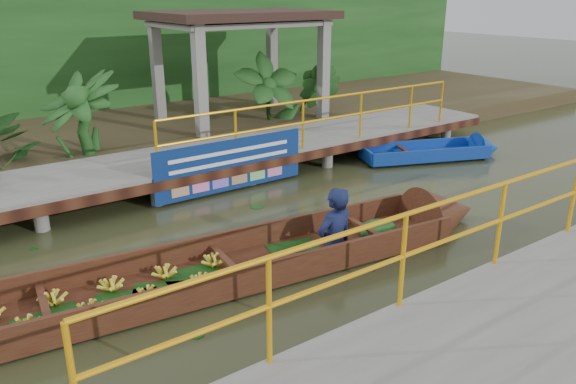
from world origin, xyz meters
TOP-DOWN VIEW (x-y plane):
  - ground at (0.00, 0.00)m, footprint 80.00×80.00m
  - land_strip at (0.00, 7.50)m, footprint 30.00×8.00m
  - far_dock at (0.02, 3.43)m, footprint 16.00×2.06m
  - pavilion at (3.00, 6.30)m, footprint 4.40×3.00m
  - foliage_backdrop at (0.00, 10.00)m, footprint 30.00×0.80m
  - vendor_boat at (-2.25, -0.38)m, footprint 11.41×2.42m
  - moored_blue_boat at (5.91, 1.52)m, footprint 3.45×2.04m
  - blue_banner at (0.44, 2.48)m, footprint 3.17×0.04m
  - tropical_plants at (-1.75, 5.30)m, footprint 14.44×1.44m

SIDE VIEW (x-z plane):
  - ground at x=0.00m, z-range 0.00..0.00m
  - moored_blue_boat at x=5.91m, z-range -0.26..0.55m
  - land_strip at x=0.00m, z-range 0.00..0.45m
  - vendor_boat at x=-2.25m, z-range -0.91..1.39m
  - far_dock at x=0.02m, z-range -0.35..1.30m
  - blue_banner at x=0.44m, z-range 0.06..1.05m
  - tropical_plants at x=-1.75m, z-range 0.45..2.25m
  - foliage_backdrop at x=0.00m, z-range 0.00..4.00m
  - pavilion at x=3.00m, z-range 1.32..4.32m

